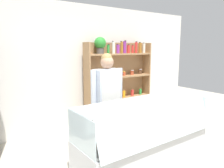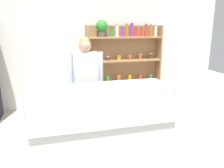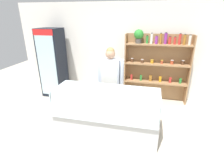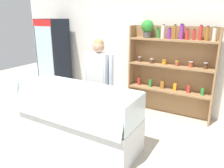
{
  "view_description": "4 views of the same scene",
  "coord_description": "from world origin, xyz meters",
  "px_view_note": "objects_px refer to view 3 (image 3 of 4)",
  "views": [
    {
      "loc": [
        -2.21,
        -2.16,
        1.78
      ],
      "look_at": [
        -0.25,
        0.61,
        1.21
      ],
      "focal_mm": 35.0,
      "sensor_mm": 36.0,
      "label": 1
    },
    {
      "loc": [
        -0.69,
        -2.9,
        1.83
      ],
      "look_at": [
        0.21,
        0.54,
        0.91
      ],
      "focal_mm": 35.0,
      "sensor_mm": 36.0,
      "label": 2
    },
    {
      "loc": [
        0.71,
        -2.91,
        2.34
      ],
      "look_at": [
        -0.06,
        0.49,
        0.97
      ],
      "focal_mm": 28.0,
      "sensor_mm": 36.0,
      "label": 3
    },
    {
      "loc": [
        2.04,
        -2.48,
        2.08
      ],
      "look_at": [
        0.2,
        0.69,
        0.93
      ],
      "focal_mm": 35.0,
      "sensor_mm": 36.0,
      "label": 4
    }
  ],
  "objects_px": {
    "drinks_fridge": "(53,63)",
    "shelving_unit": "(155,62)",
    "deli_display_case": "(106,121)",
    "shop_clerk": "(110,77)"
  },
  "relations": [
    {
      "from": "shop_clerk",
      "to": "shelving_unit",
      "type": "bearing_deg",
      "value": 47.3
    },
    {
      "from": "shelving_unit",
      "to": "shop_clerk",
      "type": "distance_m",
      "value": 1.5
    },
    {
      "from": "shop_clerk",
      "to": "deli_display_case",
      "type": "bearing_deg",
      "value": -82.77
    },
    {
      "from": "deli_display_case",
      "to": "shop_clerk",
      "type": "relative_size",
      "value": 1.22
    },
    {
      "from": "drinks_fridge",
      "to": "shelving_unit",
      "type": "xyz_separation_m",
      "value": [
        3.0,
        0.24,
        0.13
      ]
    },
    {
      "from": "shelving_unit",
      "to": "shop_clerk",
      "type": "height_order",
      "value": "shelving_unit"
    },
    {
      "from": "drinks_fridge",
      "to": "shelving_unit",
      "type": "height_order",
      "value": "drinks_fridge"
    },
    {
      "from": "deli_display_case",
      "to": "shop_clerk",
      "type": "bearing_deg",
      "value": 97.23
    },
    {
      "from": "shelving_unit",
      "to": "shop_clerk",
      "type": "bearing_deg",
      "value": -132.7
    },
    {
      "from": "drinks_fridge",
      "to": "deli_display_case",
      "type": "height_order",
      "value": "drinks_fridge"
    }
  ]
}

